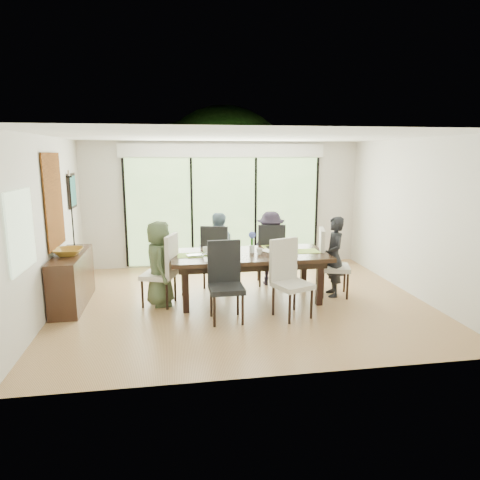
{
  "coord_description": "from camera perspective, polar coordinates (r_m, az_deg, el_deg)",
  "views": [
    {
      "loc": [
        -1.12,
        -6.75,
        2.42
      ],
      "look_at": [
        0.0,
        0.25,
        1.0
      ],
      "focal_mm": 32.0,
      "sensor_mm": 36.0,
      "label": 1
    }
  ],
  "objects": [
    {
      "name": "floor",
      "position": [
        7.26,
        0.31,
        -8.19
      ],
      "size": [
        6.0,
        5.0,
        0.01
      ],
      "primitive_type": "cube",
      "color": "brown",
      "rests_on": "ground"
    },
    {
      "name": "ceiling",
      "position": [
        6.84,
        0.34,
        13.72
      ],
      "size": [
        6.0,
        5.0,
        0.01
      ],
      "primitive_type": "cube",
      "color": "white",
      "rests_on": "wall_back"
    },
    {
      "name": "wall_back",
      "position": [
        9.38,
        -2.18,
        4.78
      ],
      "size": [
        6.0,
        0.02,
        2.7
      ],
      "primitive_type": "cube",
      "color": "beige",
      "rests_on": "floor"
    },
    {
      "name": "wall_front",
      "position": [
        4.51,
        5.54,
        -2.45
      ],
      "size": [
        6.0,
        0.02,
        2.7
      ],
      "primitive_type": "cube",
      "color": "silver",
      "rests_on": "floor"
    },
    {
      "name": "wall_left",
      "position": [
        7.09,
        -24.45,
        1.63
      ],
      "size": [
        0.02,
        5.0,
        2.7
      ],
      "primitive_type": "cube",
      "color": "silver",
      "rests_on": "floor"
    },
    {
      "name": "wall_right",
      "position": [
        7.98,
        22.2,
        2.79
      ],
      "size": [
        0.02,
        5.0,
        2.7
      ],
      "primitive_type": "cube",
      "color": "silver",
      "rests_on": "floor"
    },
    {
      "name": "glass_doors",
      "position": [
        9.36,
        -2.15,
        3.84
      ],
      "size": [
        4.2,
        0.02,
        2.3
      ],
      "primitive_type": "cube",
      "color": "#598C3F",
      "rests_on": "wall_back"
    },
    {
      "name": "blinds_header",
      "position": [
        9.27,
        -2.2,
        11.82
      ],
      "size": [
        4.4,
        0.06,
        0.28
      ],
      "primitive_type": "cube",
      "color": "white",
      "rests_on": "wall_back"
    },
    {
      "name": "mullion_a",
      "position": [
        9.34,
        -15.06,
        3.44
      ],
      "size": [
        0.05,
        0.04,
        2.3
      ],
      "primitive_type": "cube",
      "color": "black",
      "rests_on": "wall_back"
    },
    {
      "name": "mullion_b",
      "position": [
        9.3,
        -6.43,
        3.72
      ],
      "size": [
        0.05,
        0.04,
        2.3
      ],
      "primitive_type": "cube",
      "color": "black",
      "rests_on": "wall_back"
    },
    {
      "name": "mullion_c",
      "position": [
        9.46,
        2.08,
        3.92
      ],
      "size": [
        0.05,
        0.04,
        2.3
      ],
      "primitive_type": "cube",
      "color": "black",
      "rests_on": "wall_back"
    },
    {
      "name": "mullion_d",
      "position": [
        9.83,
        10.14,
        4.03
      ],
      "size": [
        0.05,
        0.04,
        2.3
      ],
      "primitive_type": "cube",
      "color": "black",
      "rests_on": "wall_back"
    },
    {
      "name": "side_window",
      "position": [
        5.92,
        -27.19,
        1.13
      ],
      "size": [
        0.02,
        0.9,
        1.0
      ],
      "primitive_type": "cube",
      "color": "#8CAD7F",
      "rests_on": "wall_left"
    },
    {
      "name": "deck",
      "position": [
        10.5,
        -2.71,
        -2.28
      ],
      "size": [
        6.0,
        1.8,
        0.1
      ],
      "primitive_type": "cube",
      "color": "brown",
      "rests_on": "ground"
    },
    {
      "name": "rail_top",
      "position": [
        11.16,
        -3.2,
        1.67
      ],
      "size": [
        6.0,
        0.08,
        0.06
      ],
      "primitive_type": "cube",
      "color": "brown",
      "rests_on": "deck"
    },
    {
      "name": "foliage_left",
      "position": [
        12.01,
        -12.38,
        6.39
      ],
      "size": [
        3.2,
        3.2,
        3.2
      ],
      "primitive_type": "sphere",
      "color": "#14380F",
      "rests_on": "ground"
    },
    {
      "name": "foliage_mid",
      "position": [
        12.65,
        -2.19,
        8.52
      ],
      "size": [
        4.0,
        4.0,
        4.0
      ],
      "primitive_type": "sphere",
      "color": "#14380F",
      "rests_on": "ground"
    },
    {
      "name": "foliage_right",
      "position": [
        12.26,
        6.71,
        5.83
      ],
      "size": [
        2.8,
        2.8,
        2.8
      ],
      "primitive_type": "sphere",
      "color": "#14380F",
      "rests_on": "ground"
    },
    {
      "name": "foliage_far",
      "position": [
        13.28,
        -6.88,
        7.8
      ],
      "size": [
        3.6,
        3.6,
        3.6
      ],
      "primitive_type": "sphere",
      "color": "#14380F",
      "rests_on": "ground"
    },
    {
      "name": "table_top",
      "position": [
        7.12,
        1.28,
        -2.04
      ],
      "size": [
        2.58,
        1.18,
        0.06
      ],
      "primitive_type": "cube",
      "color": "black",
      "rests_on": "floor"
    },
    {
      "name": "table_apron",
      "position": [
        7.14,
        1.27,
        -2.8
      ],
      "size": [
        2.37,
        0.97,
        0.11
      ],
      "primitive_type": "cube",
      "color": "black",
      "rests_on": "floor"
    },
    {
      "name": "table_leg_fl",
      "position": [
        6.7,
        -7.25,
        -6.56
      ],
      "size": [
        0.1,
        0.1,
        0.74
      ],
      "primitive_type": "cube",
      "color": "black",
      "rests_on": "floor"
    },
    {
      "name": "table_leg_fr",
      "position": [
        7.09,
        10.55,
        -5.66
      ],
      "size": [
        0.1,
        0.1,
        0.74
      ],
      "primitive_type": "cube",
      "color": "black",
      "rests_on": "floor"
    },
    {
      "name": "table_leg_bl",
      "position": [
        7.53,
        -7.47,
        -4.56
      ],
      "size": [
        0.1,
        0.1,
        0.74
      ],
      "primitive_type": "cube",
      "color": "black",
      "rests_on": "floor"
    },
    {
      "name": "table_leg_br",
      "position": [
        7.88,
        8.47,
        -3.87
      ],
      "size": [
        0.1,
        0.1,
        0.74
      ],
      "primitive_type": "cube",
      "color": "black",
      "rests_on": "floor"
    },
    {
      "name": "chair_left_end",
      "position": [
        7.06,
        -10.83,
        -3.89
      ],
      "size": [
        0.63,
        0.63,
        1.18
      ],
      "primitive_type": null,
      "rotation": [
        0.0,
        0.0,
        -1.9
      ],
      "color": "silver",
      "rests_on": "floor"
    },
    {
      "name": "chair_right_end",
      "position": [
        7.57,
        12.53,
        -2.93
      ],
      "size": [
        0.61,
        0.61,
        1.18
      ],
      "primitive_type": null,
      "rotation": [
        0.0,
        0.0,
        1.3
      ],
      "color": "beige",
      "rests_on": "floor"
    },
    {
      "name": "chair_far_left",
      "position": [
        7.91,
        -3.04,
        -2.04
      ],
      "size": [
        0.63,
        0.63,
        1.18
      ],
      "primitive_type": null,
      "rotation": [
        0.0,
        0.0,
        2.82
      ],
      "color": "black",
      "rests_on": "floor"
    },
    {
      "name": "chair_far_right",
      "position": [
        8.08,
        4.03,
        -1.78
      ],
      "size": [
        0.55,
        0.55,
        1.18
      ],
      "primitive_type": null,
      "rotation": [
        0.0,
        0.0,
        3.01
      ],
      "color": "black",
      "rests_on": "floor"
    },
    {
      "name": "chair_near_left",
      "position": [
        6.26,
        -1.82,
        -5.66
      ],
      "size": [
        0.5,
        0.5,
        1.18
      ],
      "primitive_type": null,
      "rotation": [
        0.0,
        0.0,
        0.02
      ],
      "color": "black",
      "rests_on": "floor"
    },
    {
      "name": "chair_near_right",
      "position": [
        6.46,
        7.05,
        -5.21
      ],
      "size": [
        0.64,
        0.64,
        1.18
      ],
      "primitive_type": null,
      "rotation": [
        0.0,
        0.0,
        0.38
      ],
      "color": "beige",
      "rests_on": "floor"
    },
    {
      "name": "person_left_end",
      "position": [
        7.03,
        -10.7,
        -3.09
      ],
      "size": [
        0.43,
        0.66,
        1.39
      ],
      "primitive_type": "imported",
      "rotation": [
        0.0,
        0.0,
        1.61
      ],
      "color": "#445337",
      "rests_on": "floor"
    },
    {
      "name": "person_right_end",
      "position": [
        7.54,
        12.42,
        -2.18
      ],
      "size": [
        0.47,
        0.69,
        1.39
      ],
      "primitive_type": "imported",
      "rotation": [
        0.0,
        0.0,
        -1.68
      ],
      "color": "black",
      "rests_on": "floor"
    },
    {
      "name": "person_far_left",
      "position": [
        7.87,
        -3.04,
        -1.35
      ],
      "size": [
        0.67,
        0.45,
        1.39
      ],
      "primitive_type": "imported",
      "rotation": [
        0.0,
        0.0,
        3.21
      ],
      "color": "#7896AE",
      "rests_on": "floor"
    },
    {
      "name": "person_far_right",
      "position": [
        8.04,
        4.07,
        -1.1
      ],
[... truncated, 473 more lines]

